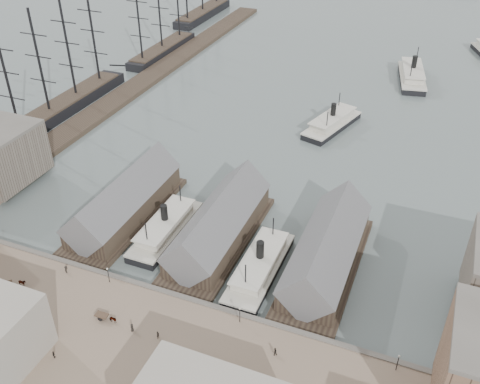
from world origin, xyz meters
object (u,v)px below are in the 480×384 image
at_px(ferry_docked_west, 166,228).
at_px(horse_cart_center, 109,318).
at_px(horse_cart_left, 19,283).
at_px(horse_cart_right, 208,370).

relative_size(ferry_docked_west, horse_cart_center, 5.33).
height_order(ferry_docked_west, horse_cart_left, ferry_docked_west).
distance_m(horse_cart_left, horse_cart_right, 46.25).
relative_size(ferry_docked_west, horse_cart_right, 5.43).
xyz_separation_m(ferry_docked_west, horse_cart_right, (27.27, -34.31, 0.66)).
bearing_deg(horse_cart_right, ferry_docked_west, 8.85).
height_order(horse_cart_center, horse_cart_right, horse_cart_right).
bearing_deg(ferry_docked_west, horse_cart_center, -81.98).
relative_size(horse_cart_left, horse_cart_center, 0.94).
height_order(horse_cart_left, horse_cart_right, horse_cart_left).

